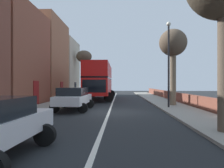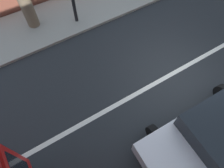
# 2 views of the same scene
# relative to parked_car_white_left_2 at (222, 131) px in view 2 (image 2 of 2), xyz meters

# --- Properties ---
(ground_plane) EXTENTS (84.00, 84.00, 0.00)m
(ground_plane) POSITION_rel_parked_car_white_left_2_xyz_m (2.50, -0.69, -0.91)
(ground_plane) COLOR black
(road_centre_line) EXTENTS (0.16, 54.00, 0.01)m
(road_centre_line) POSITION_rel_parked_car_white_left_2_xyz_m (2.50, -0.69, -0.91)
(road_centre_line) COLOR silver
(road_centre_line) RESTS_ON ground
(sidewalk_right) EXTENTS (2.60, 60.00, 0.12)m
(sidewalk_right) POSITION_rel_parked_car_white_left_2_xyz_m (7.40, -0.69, -0.85)
(sidewalk_right) COLOR gray
(sidewalk_right) RESTS_ON ground
(parked_car_white_left_2) EXTENTS (2.52, 4.58, 1.58)m
(parked_car_white_left_2) POSITION_rel_parked_car_white_left_2_xyz_m (0.00, 0.00, 0.00)
(parked_car_white_left_2) COLOR silver
(parked_car_white_left_2) RESTS_ON ground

